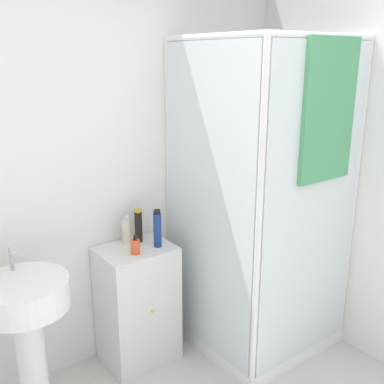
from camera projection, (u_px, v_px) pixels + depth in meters
wall_back at (50, 181)px, 2.59m from camera, size 6.40×0.06×2.50m
shower_enclosure at (260, 265)px, 3.01m from camera, size 0.89×0.92×2.06m
vanity_cabinet at (138, 304)px, 2.91m from camera, size 0.46×0.38×0.79m
sink at (27, 319)px, 2.32m from camera, size 0.46×0.46×0.98m
soap_dispenser at (135, 246)px, 2.71m from camera, size 0.06×0.06×0.12m
shampoo_bottle_tall_black at (138, 225)px, 2.87m from camera, size 0.05×0.05×0.22m
shampoo_bottle_blue at (157, 229)px, 2.79m from camera, size 0.05×0.05×0.24m
lotion_bottle_white at (127, 232)px, 2.84m from camera, size 0.05×0.06×0.19m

